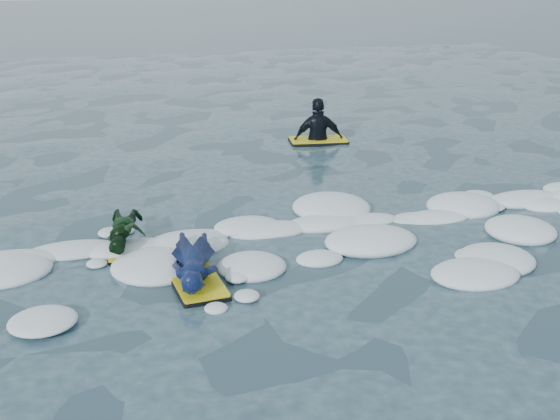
# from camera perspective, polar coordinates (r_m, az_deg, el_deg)

# --- Properties ---
(ground) EXTENTS (120.00, 120.00, 0.00)m
(ground) POSITION_cam_1_polar(r_m,az_deg,el_deg) (8.54, 0.56, -5.63)
(ground) COLOR #1B3641
(ground) RESTS_ON ground
(foam_band) EXTENTS (12.00, 3.10, 0.30)m
(foam_band) POSITION_cam_1_polar(r_m,az_deg,el_deg) (9.46, -1.10, -3.01)
(foam_band) COLOR white
(foam_band) RESTS_ON ground
(prone_woman_unit) EXTENTS (0.79, 1.60, 0.40)m
(prone_woman_unit) POSITION_cam_1_polar(r_m,az_deg,el_deg) (8.52, -6.99, -4.37)
(prone_woman_unit) COLOR black
(prone_woman_unit) RESTS_ON ground
(prone_child_unit) EXTENTS (0.76, 1.20, 0.43)m
(prone_child_unit) POSITION_cam_1_polar(r_m,az_deg,el_deg) (9.53, -12.44, -1.88)
(prone_child_unit) COLOR black
(prone_child_unit) RESTS_ON ground
(waiting_rider_unit) EXTENTS (1.27, 0.80, 1.80)m
(waiting_rider_unit) POSITION_cam_1_polar(r_m,az_deg,el_deg) (14.74, 3.13, 5.64)
(waiting_rider_unit) COLOR black
(waiting_rider_unit) RESTS_ON ground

